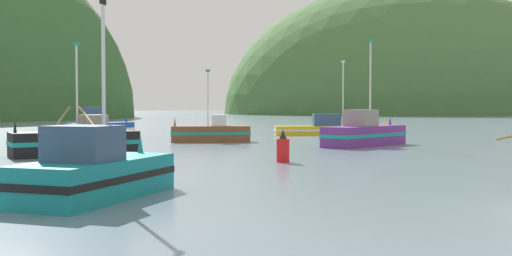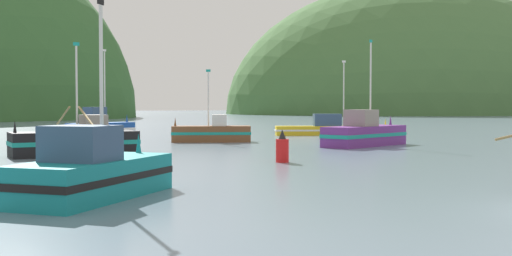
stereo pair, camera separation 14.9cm
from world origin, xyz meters
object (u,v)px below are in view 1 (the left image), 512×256
Objects in this scene: fishing_boat_purple at (364,134)px; fishing_boat_brown at (212,132)px; fishing_boat_blue at (100,128)px; fishing_boat_teal at (94,173)px; fishing_boat_yellow at (332,128)px; channel_buoy at (283,149)px; fishing_boat_black at (76,142)px.

fishing_boat_brown is (-9.40, 7.96, -0.13)m from fishing_boat_purple.
fishing_boat_teal is (-2.41, -36.90, -0.11)m from fishing_boat_blue.
fishing_boat_purple reaches higher than fishing_boat_teal.
fishing_boat_blue is 0.70× the size of fishing_boat_yellow.
channel_buoy is (-14.24, -25.35, 0.05)m from fishing_boat_yellow.
fishing_boat_blue is 21.84m from fishing_boat_yellow.
fishing_boat_teal is at bearing -164.41° from fishing_boat_purple.
fishing_boat_yellow reaches higher than channel_buoy.
fishing_boat_purple reaches higher than fishing_boat_yellow.
fishing_boat_purple is at bearing 45.93° from channel_buoy.
fishing_boat_yellow is (4.24, 15.01, -0.23)m from fishing_boat_purple.
fishing_boat_black reaches higher than channel_buoy.
fishing_boat_blue is 11.87m from fishing_boat_brown.
fishing_boat_yellow is 1.74× the size of fishing_boat_brown.
fishing_boat_blue is 0.80× the size of fishing_boat_black.
fishing_boat_teal is (-19.95, -20.30, -0.08)m from fishing_boat_purple.
fishing_boat_yellow is 6.69× the size of channel_buoy.
fishing_boat_yellow is at bearing 44.32° from fishing_boat_purple.
fishing_boat_purple reaches higher than fishing_boat_black.
fishing_boat_teal is (-24.20, -35.31, 0.15)m from fishing_boat_yellow.
fishing_boat_black is at bearing 58.21° from fishing_boat_brown.
fishing_boat_black is 20.22m from fishing_boat_purple.
channel_buoy is at bearing -107.51° from fishing_boat_blue.
fishing_boat_brown is (8.14, -8.64, -0.16)m from fishing_boat_blue.
fishing_boat_purple is at bearing -8.02° from fishing_boat_teal.
fishing_boat_brown is 18.30m from channel_buoy.
fishing_boat_yellow is at bearing -37.31° from fishing_boat_blue.
channel_buoy is at bearing -163.97° from fishing_boat_purple.
fishing_boat_brown is (10.66, 10.54, -0.06)m from fishing_boat_black.
channel_buoy is at bearing 101.63° from fishing_boat_brown.
fishing_boat_purple is (17.54, -16.60, -0.03)m from fishing_boat_blue.
fishing_boat_black is 1.26× the size of fishing_boat_purple.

